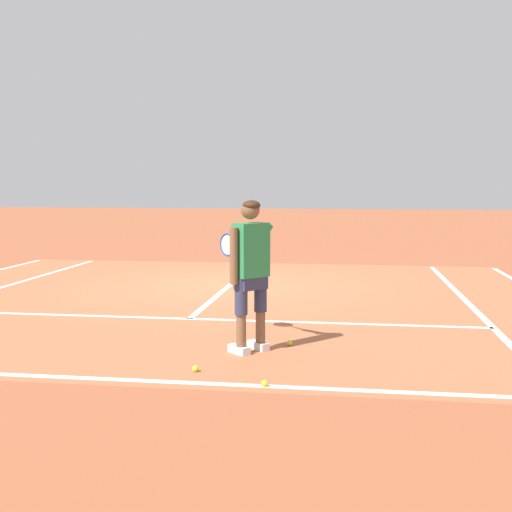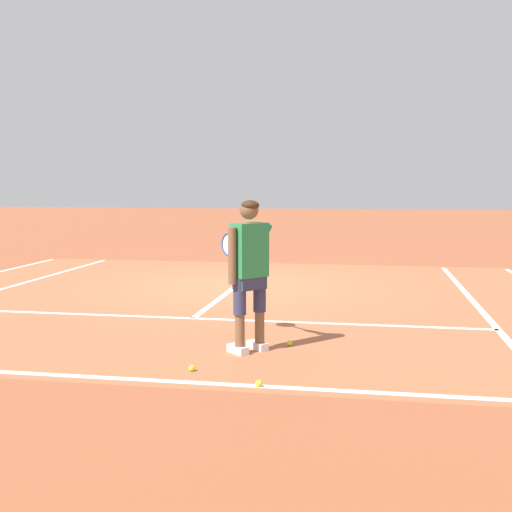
% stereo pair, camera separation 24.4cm
% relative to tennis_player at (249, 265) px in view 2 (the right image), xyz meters
% --- Properties ---
extents(ground_plane, '(80.00, 80.00, 0.00)m').
position_rel_tennis_player_xyz_m(ground_plane, '(-1.11, 4.71, -0.99)').
color(ground_plane, '#9E5133').
extents(court_inner_surface, '(10.98, 9.67, 0.00)m').
position_rel_tennis_player_xyz_m(court_inner_surface, '(-1.11, 3.40, -0.99)').
color(court_inner_surface, '#B2603D').
rests_on(court_inner_surface, ground).
extents(line_baseline, '(10.98, 0.10, 0.01)m').
position_rel_tennis_player_xyz_m(line_baseline, '(-1.11, -1.23, -0.99)').
color(line_baseline, white).
rests_on(line_baseline, ground).
extents(line_service, '(8.23, 0.10, 0.01)m').
position_rel_tennis_player_xyz_m(line_service, '(-1.11, 1.64, -0.99)').
color(line_service, white).
rests_on(line_service, ground).
extents(line_centre_service, '(0.10, 6.40, 0.01)m').
position_rel_tennis_player_xyz_m(line_centre_service, '(-1.11, 4.84, -0.99)').
color(line_centre_service, white).
rests_on(line_centre_service, ground).
extents(line_singles_right, '(0.10, 9.27, 0.01)m').
position_rel_tennis_player_xyz_m(line_singles_right, '(3.00, 3.40, -0.99)').
color(line_singles_right, white).
rests_on(line_singles_right, ground).
extents(tennis_player, '(0.78, 1.14, 1.71)m').
position_rel_tennis_player_xyz_m(tennis_player, '(0.00, 0.00, 0.00)').
color(tennis_player, white).
rests_on(tennis_player, ground).
extents(tennis_ball_near_feet, '(0.07, 0.07, 0.07)m').
position_rel_tennis_player_xyz_m(tennis_ball_near_feet, '(-0.42, -0.87, -0.96)').
color(tennis_ball_near_feet, '#CCE02D').
rests_on(tennis_ball_near_feet, ground).
extents(tennis_ball_by_baseline, '(0.07, 0.07, 0.07)m').
position_rel_tennis_player_xyz_m(tennis_ball_by_baseline, '(0.33, -1.25, -0.96)').
color(tennis_ball_by_baseline, '#CCE02D').
rests_on(tennis_ball_by_baseline, ground).
extents(tennis_ball_mid_court, '(0.07, 0.07, 0.07)m').
position_rel_tennis_player_xyz_m(tennis_ball_mid_court, '(0.42, 0.34, -0.96)').
color(tennis_ball_mid_court, '#CCE02D').
rests_on(tennis_ball_mid_court, ground).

